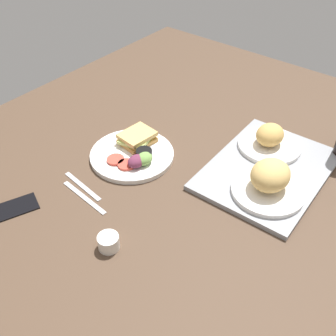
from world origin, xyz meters
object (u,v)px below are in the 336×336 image
object	(u,v)px
cell_phone	(12,208)
knife	(84,197)
fork	(83,186)
bread_plate_far	(269,181)
plate_with_salad	(134,152)
espresso_cup	(109,242)
serving_tray	(268,170)
bread_plate_near	(270,140)

from	to	relation	value
cell_phone	knife	bearing A→B (deg)	164.21
fork	knife	xyz separation A→B (cm)	(3.00, 4.00, 0.00)
knife	bread_plate_far	bearing A→B (deg)	45.13
plate_with_salad	espresso_cup	bearing A→B (deg)	32.36
serving_tray	plate_with_salad	size ratio (longest dim) A/B	1.64
cell_phone	serving_tray	bearing A→B (deg)	163.01
fork	plate_with_salad	bearing A→B (deg)	90.14
bread_plate_near	plate_with_salad	size ratio (longest dim) A/B	0.76
plate_with_salad	knife	bearing A→B (deg)	3.83
espresso_cup	plate_with_salad	bearing A→B (deg)	-147.64
cell_phone	fork	bearing A→B (deg)	178.02
serving_tray	bread_plate_far	xyz separation A→B (cm)	(9.37, 4.65, 4.79)
bread_plate_far	knife	size ratio (longest dim) A/B	1.13
bread_plate_near	knife	distance (cm)	62.55
bread_plate_near	cell_phone	distance (cm)	82.81
bread_plate_far	knife	bearing A→B (deg)	-49.96
serving_tray	bread_plate_near	world-z (taller)	bread_plate_near
espresso_cup	knife	distance (cm)	20.57
bread_plate_near	serving_tray	bearing A→B (deg)	27.66
bread_plate_near	plate_with_salad	bearing A→B (deg)	-47.39
serving_tray	knife	size ratio (longest dim) A/B	2.37
plate_with_salad	fork	bearing A→B (deg)	-6.67
serving_tray	bread_plate_far	distance (cm)	11.50
espresso_cup	bread_plate_far	bearing A→B (deg)	152.37
bread_plate_far	fork	xyz separation A→B (cm)	(31.64, -45.22, -5.34)
serving_tray	knife	bearing A→B (deg)	-39.73
bread_plate_near	knife	world-z (taller)	bread_plate_near
plate_with_salad	cell_phone	distance (cm)	41.28
serving_tray	bread_plate_far	bearing A→B (deg)	26.39
bread_plate_near	fork	size ratio (longest dim) A/B	1.22
plate_with_salad	espresso_cup	distance (cm)	37.92
bread_plate_near	fork	xyz separation A→B (cm)	(50.97, -35.35, -4.13)
bread_plate_near	cell_phone	world-z (taller)	bread_plate_near
serving_tray	bread_plate_near	distance (cm)	11.80
serving_tray	knife	distance (cm)	57.22
serving_tray	bread_plate_far	size ratio (longest dim) A/B	2.10
serving_tray	espresso_cup	bearing A→B (deg)	-18.83
knife	plate_with_salad	bearing A→B (deg)	98.91
plate_with_salad	cell_phone	bearing A→B (deg)	-15.51
espresso_cup	knife	size ratio (longest dim) A/B	0.29
plate_with_salad	cell_phone	world-z (taller)	plate_with_salad
bread_plate_far	espresso_cup	size ratio (longest dim) A/B	3.82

